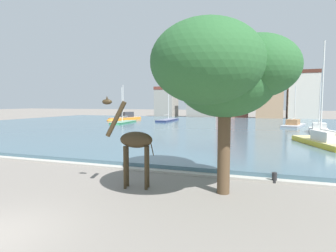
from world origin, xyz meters
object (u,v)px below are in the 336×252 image
Objects in this scene: sailboat_grey at (294,125)px; sailboat_yellow at (320,142)px; giraffe_statue at (134,141)px; sailboat_orange at (124,119)px; mooring_bollard at (274,178)px; sailboat_green at (122,123)px; shade_tree at (221,71)px; sailboat_white at (319,131)px; sailboat_navy at (169,121)px.

sailboat_yellow is at bearing -89.66° from sailboat_grey.
giraffe_statue is 45.01m from sailboat_orange.
sailboat_grey reaches higher than mooring_bollard.
sailboat_grey is 0.94× the size of sailboat_yellow.
sailboat_green is 1.25× the size of shade_tree.
shade_tree is at bearing -100.30° from sailboat_grey.
shade_tree is 5.93m from mooring_bollard.
giraffe_statue is 0.48× the size of sailboat_green.
sailboat_green is at bearing -63.82° from sailboat_orange.
sailboat_white is 0.65× the size of sailboat_navy.
sailboat_green is 37.16m from mooring_bollard.
sailboat_green reaches higher than giraffe_statue.
sailboat_orange is 1.46× the size of sailboat_white.
sailboat_white is at bearing -31.56° from sailboat_navy.
giraffe_statue is 8.26× the size of mooring_bollard.
giraffe_statue is at bearing -73.32° from sailboat_navy.
sailboat_orange reaches higher than mooring_bollard.
shade_tree is at bearing -68.38° from sailboat_navy.
sailboat_yellow reaches higher than sailboat_grey.
sailboat_green reaches higher than mooring_bollard.
mooring_bollard is (27.64, -36.56, -0.39)m from sailboat_orange.
giraffe_statue is 0.60× the size of shade_tree.
sailboat_navy is (-23.89, 14.67, -0.16)m from sailboat_white.
sailboat_grey is at bearing 82.94° from mooring_bollard.
shade_tree is (25.36, -39.02, 4.49)m from sailboat_orange.
sailboat_yellow is (10.06, 14.99, -1.57)m from giraffe_statue.
shade_tree reaches higher than mooring_bollard.
sailboat_navy is (5.57, 9.00, 0.03)m from sailboat_green.
sailboat_grey is 19.54m from sailboat_yellow.
sailboat_grey is 31.87m from mooring_bollard.
giraffe_statue is 0.42× the size of sailboat_navy.
shade_tree is at bearing -113.43° from sailboat_yellow.
mooring_bollard is (2.28, 2.46, -4.89)m from shade_tree.
sailboat_navy is at bearing 111.62° from shade_tree.
sailboat_navy is 41.76m from mooring_bollard.
sailboat_yellow reaches higher than sailboat_white.
sailboat_navy is at bearing 131.02° from sailboat_yellow.
sailboat_green is at bearing -121.73° from sailboat_navy.
giraffe_statue is at bearing -154.32° from mooring_bollard.
sailboat_white is 12.66× the size of mooring_bollard.
sailboat_yellow is at bearing -37.69° from sailboat_orange.
sailboat_white is 28.04m from sailboat_navy.
sailboat_navy is at bearing 148.44° from sailboat_white.
sailboat_navy is at bearing 6.29° from sailboat_orange.
sailboat_grey is at bearing -8.88° from sailboat_orange.
shade_tree is at bearing -55.38° from sailboat_green.
giraffe_statue is 35.97m from sailboat_grey.
mooring_bollard is at bearing -50.32° from sailboat_green.
sailboat_navy is 33.81m from sailboat_yellow.
sailboat_white is 10.97m from sailboat_yellow.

